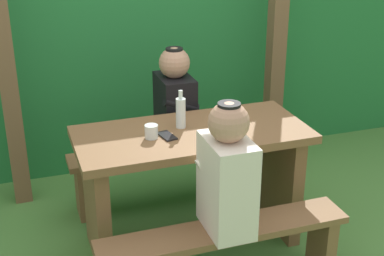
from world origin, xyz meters
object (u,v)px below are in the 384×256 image
Objects in this scene: picnic_table at (192,169)px; drinking_glass at (151,132)px; bench_near at (224,247)px; person_black_coat at (175,103)px; bottle_left at (181,112)px; bench_far at (168,163)px; cell_phone at (167,136)px; person_white_shirt at (227,173)px.

drinking_glass is at bearing -175.30° from picnic_table.
bench_near is 1.95× the size of person_black_coat.
bottle_left is (0.21, 0.10, 0.06)m from drinking_glass.
picnic_table is 0.39m from drinking_glass.
drinking_glass reaches higher than bench_far.
drinking_glass is at bearing -114.37° from bench_far.
person_black_coat reaches higher than bench_near.
bench_far is 10.00× the size of cell_phone.
person_white_shirt reaches higher than drinking_glass.
drinking_glass reaches higher than picnic_table.
person_white_shirt is at bearing -89.34° from picnic_table.
bench_near is at bearing -90.00° from picnic_table.
person_white_shirt is 5.14× the size of cell_phone.
bottle_left reaches higher than cell_phone.
drinking_glass is 0.34× the size of bottle_left.
bottle_left is at bearing -95.57° from bench_far.
bench_near is 0.77m from drinking_glass.
drinking_glass is at bearing 116.08° from bench_near.
bench_near is at bearing -85.80° from bottle_left.
picnic_table is at bearing -90.00° from bench_far.
person_white_shirt is 0.58m from drinking_glass.
person_white_shirt is (0.01, -1.08, 0.45)m from bench_far.
cell_phone is (-0.23, -0.57, 0.02)m from person_black_coat.
drinking_glass reaches higher than bench_near.
picnic_table is 0.31m from cell_phone.
bench_near is at bearing -90.00° from bench_far.
bench_far is at bearing 90.00° from bench_near.
drinking_glass is at bearing 161.65° from cell_phone.
cell_phone reaches higher than picnic_table.
bottle_left is (-0.11, -0.46, 0.11)m from person_black_coat.
person_white_shirt is 8.99× the size of drinking_glass.
picnic_table is 10.00× the size of cell_phone.
cell_phone is (-0.17, -0.03, 0.26)m from picnic_table.
cell_phone is (-0.17, 0.51, 0.47)m from bench_near.
person_black_coat is (0.06, 0.54, 0.24)m from picnic_table.
person_black_coat reaches higher than cell_phone.
bottle_left is at bearing 120.71° from picnic_table.
bottle_left reaches higher than bench_near.
person_white_shirt and person_black_coat have the same top height.
person_white_shirt reaches higher than bottle_left.
cell_phone is at bearing -106.03° from bench_far.
picnic_table is 0.58m from bench_far.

